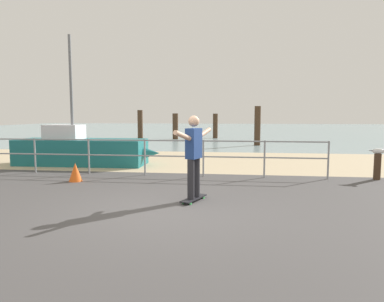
# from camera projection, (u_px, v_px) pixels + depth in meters

# --- Properties ---
(ground_plane) EXTENTS (24.00, 10.00, 0.04)m
(ground_plane) POSITION_uv_depth(u_px,v_px,m) (155.00, 229.00, 5.41)
(ground_plane) COLOR #474444
(ground_plane) RESTS_ON ground
(beach_strip) EXTENTS (24.00, 6.00, 0.04)m
(beach_strip) POSITION_uv_depth(u_px,v_px,m) (204.00, 161.00, 13.30)
(beach_strip) COLOR tan
(beach_strip) RESTS_ON ground
(sea_surface) EXTENTS (72.00, 50.00, 0.04)m
(sea_surface) POSITION_uv_depth(u_px,v_px,m) (226.00, 130.00, 40.92)
(sea_surface) COLOR #849EA3
(sea_surface) RESTS_ON ground
(railing_fence) EXTENTS (11.85, 0.05, 1.05)m
(railing_fence) POSITION_uv_depth(u_px,v_px,m) (116.00, 151.00, 10.16)
(railing_fence) COLOR gray
(railing_fence) RESTS_ON ground
(sailboat) EXTENTS (4.97, 1.48, 4.43)m
(sailboat) POSITION_uv_depth(u_px,v_px,m) (86.00, 150.00, 12.16)
(sailboat) COLOR #19666B
(sailboat) RESTS_ON ground
(skateboard) EXTENTS (0.47, 0.82, 0.08)m
(skateboard) POSITION_uv_depth(u_px,v_px,m) (194.00, 199.00, 7.08)
(skateboard) COLOR black
(skateboard) RESTS_ON ground
(skateboarder) EXTENTS (0.60, 1.38, 1.65)m
(skateboarder) POSITION_uv_depth(u_px,v_px,m) (194.00, 152.00, 6.98)
(skateboarder) COLOR #26262B
(skateboarder) RESTS_ON skateboard
(bollard_short) EXTENTS (0.18, 0.18, 0.72)m
(bollard_short) POSITION_uv_depth(u_px,v_px,m) (377.00, 167.00, 9.37)
(bollard_short) COLOR #422D1E
(bollard_short) RESTS_ON ground
(seagull) EXTENTS (0.49, 0.20, 0.18)m
(seagull) POSITION_uv_depth(u_px,v_px,m) (379.00, 151.00, 9.32)
(seagull) COLOR white
(seagull) RESTS_ON bollard_short
(groyne_post_0) EXTENTS (0.38, 0.38, 2.07)m
(groyne_post_0) POSITION_uv_depth(u_px,v_px,m) (140.00, 124.00, 25.63)
(groyne_post_0) COLOR #422D1E
(groyne_post_0) RESTS_ON ground
(groyne_post_1) EXTENTS (0.39, 0.39, 1.82)m
(groyne_post_1) POSITION_uv_depth(u_px,v_px,m) (175.00, 126.00, 24.66)
(groyne_post_1) COLOR #422D1E
(groyne_post_1) RESTS_ON ground
(groyne_post_2) EXTENTS (0.35, 0.35, 1.81)m
(groyne_post_2) POSITION_uv_depth(u_px,v_px,m) (215.00, 126.00, 25.74)
(groyne_post_2) COLOR #422D1E
(groyne_post_2) RESTS_ON ground
(groyne_post_3) EXTENTS (0.35, 0.35, 2.22)m
(groyne_post_3) POSITION_uv_depth(u_px,v_px,m) (257.00, 126.00, 19.71)
(groyne_post_3) COLOR #422D1E
(groyne_post_3) RESTS_ON ground
(traffic_cone) EXTENTS (0.36, 0.36, 0.50)m
(traffic_cone) POSITION_uv_depth(u_px,v_px,m) (75.00, 173.00, 9.13)
(traffic_cone) COLOR #E55919
(traffic_cone) RESTS_ON ground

